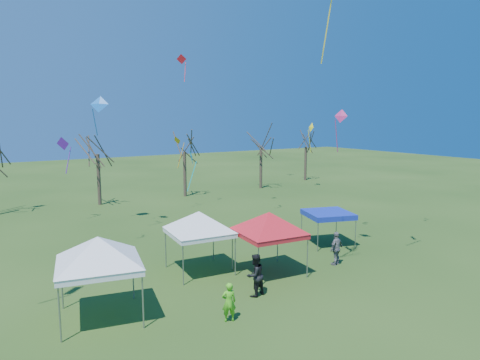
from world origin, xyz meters
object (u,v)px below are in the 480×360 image
at_px(tent_red, 269,216).
at_px(tent_white_mid, 199,215).
at_px(person_green, 229,302).
at_px(tree_3, 184,136).
at_px(person_dark, 255,275).
at_px(tree_5, 306,135).
at_px(tent_white_west, 98,242).
at_px(tent_blue, 328,214).
at_px(person_grey, 336,248).
at_px(tree_2, 97,136).
at_px(tree_4, 261,134).

bearing_deg(tent_red, tent_white_mid, 142.98).
bearing_deg(person_green, tent_red, -125.48).
relative_size(tree_3, person_dark, 4.09).
distance_m(tent_red, person_dark, 3.53).
xyz_separation_m(tree_5, tent_white_west, (-31.89, -24.40, -2.61)).
bearing_deg(tent_white_west, person_dark, -13.35).
bearing_deg(tent_white_mid, tent_blue, -0.25).
xyz_separation_m(tent_white_mid, person_green, (-1.53, -5.50, -2.18)).
bearing_deg(person_dark, tent_blue, -164.84).
relative_size(tree_5, person_green, 4.76).
distance_m(tree_5, tent_blue, 28.11).
bearing_deg(person_green, person_grey, -146.40).
bearing_deg(tent_red, tree_5, 45.79).
bearing_deg(tent_white_west, person_grey, -2.40).
distance_m(tent_white_mid, person_dark, 4.59).
distance_m(tree_2, tree_5, 26.15).
bearing_deg(tent_blue, tent_white_west, -170.27).
height_order(tent_red, person_green, tent_red).
xyz_separation_m(tree_2, tree_3, (8.40, -0.33, -0.21)).
height_order(tree_4, person_grey, tree_4).
distance_m(tent_white_west, person_dark, 6.90).
bearing_deg(tent_blue, tent_red, -160.96).
relative_size(tree_2, tent_white_mid, 1.97).
relative_size(tent_white_mid, person_grey, 2.26).
distance_m(tree_4, tent_red, 26.74).
xyz_separation_m(tree_3, tent_red, (-5.66, -21.98, -3.08)).
bearing_deg(person_green, tree_5, -118.23).
xyz_separation_m(tent_red, tent_blue, (6.12, 2.11, -1.08)).
bearing_deg(tree_2, person_dark, -88.64).
bearing_deg(tree_2, tree_5, 3.70).
xyz_separation_m(tree_5, person_green, (-27.73, -27.34, -4.95)).
xyz_separation_m(tent_red, person_green, (-4.38, -3.34, -2.21)).
bearing_deg(tent_white_west, tent_red, 2.70).
distance_m(tree_4, person_grey, 25.94).
height_order(tree_5, tent_white_mid, tree_5).
bearing_deg(tree_3, tree_2, 177.73).
distance_m(tent_red, person_green, 5.94).
bearing_deg(tent_red, tree_2, 97.01).
height_order(tree_2, tent_white_mid, tree_2).
bearing_deg(person_grey, tent_red, -26.65).
xyz_separation_m(tree_5, tent_red, (-23.35, -24.00, -2.73)).
xyz_separation_m(tree_3, person_dark, (-7.82, -23.89, -5.11)).
bearing_deg(tent_blue, tree_4, 65.91).
relative_size(tree_4, tent_blue, 2.36).
bearing_deg(tent_blue, person_dark, -154.07).
relative_size(tree_5, tent_white_west, 1.74).
height_order(tent_red, person_dark, tent_red).
height_order(person_grey, person_dark, person_dark).
height_order(tent_red, person_grey, tent_red).
xyz_separation_m(tree_3, tree_4, (9.32, -0.04, -0.02)).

